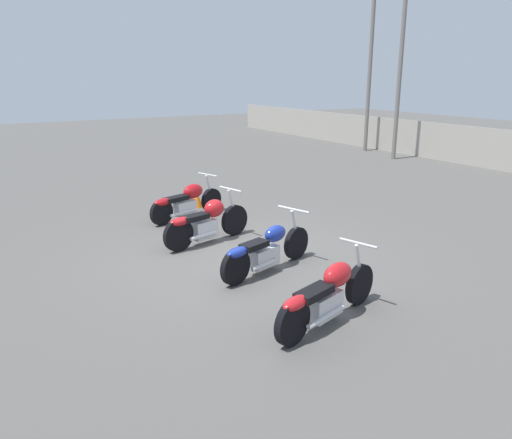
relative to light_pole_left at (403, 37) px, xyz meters
name	(u,v)px	position (x,y,z in m)	size (l,w,h in m)	color
ground_plane	(243,256)	(6.43, -10.36, -4.47)	(60.00, 60.00, 0.00)	#514F4C
light_pole_left	(403,37)	(0.00, 0.00, 0.00)	(0.70, 0.35, 7.58)	slate
light_pole_right	(371,43)	(-2.22, 0.58, -0.06)	(0.70, 0.35, 7.46)	slate
motorcycle_slot_0	(186,201)	(3.62, -10.24, -4.06)	(0.87, 1.99, 0.93)	black
motorcycle_slot_1	(206,222)	(5.43, -10.60, -4.04)	(0.76, 1.99, 0.99)	black
motorcycle_slot_2	(266,250)	(7.27, -10.40, -4.08)	(0.90, 2.06, 0.95)	black
motorcycle_slot_3	(327,295)	(9.20, -10.66, -4.06)	(0.85, 2.06, 0.96)	black
traffic_cone_far	(197,199)	(2.79, -9.62, -4.26)	(0.32, 0.32, 0.42)	orange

